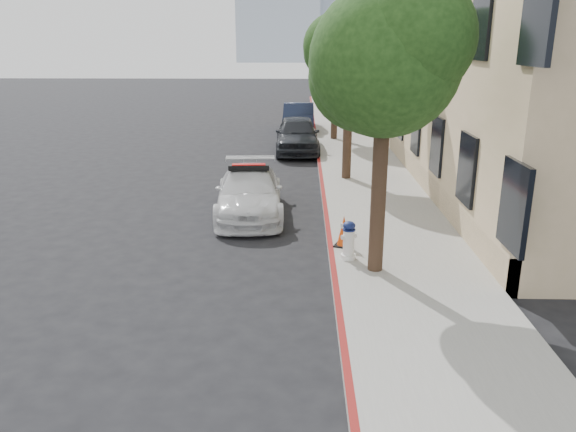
{
  "coord_description": "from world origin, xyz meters",
  "views": [
    {
      "loc": [
        1.4,
        -12.63,
        4.61
      ],
      "look_at": [
        1.1,
        -1.13,
        1.0
      ],
      "focal_mm": 35.0,
      "sensor_mm": 36.0,
      "label": 1
    }
  ],
  "objects_px": {
    "parked_car_far": "(299,118)",
    "traffic_cone": "(344,231)",
    "parked_car_mid": "(297,135)",
    "police_car": "(249,192)",
    "fire_hydrant": "(349,241)"
  },
  "relations": [
    {
      "from": "parked_car_mid",
      "to": "fire_hydrant",
      "type": "xyz_separation_m",
      "value": [
        1.21,
        -12.67,
        -0.21
      ]
    },
    {
      "from": "parked_car_mid",
      "to": "fire_hydrant",
      "type": "relative_size",
      "value": 5.4
    },
    {
      "from": "parked_car_mid",
      "to": "parked_car_far",
      "type": "distance_m",
      "value": 5.59
    },
    {
      "from": "parked_car_far",
      "to": "traffic_cone",
      "type": "xyz_separation_m",
      "value": [
        1.15,
        -17.47,
        -0.24
      ]
    },
    {
      "from": "parked_car_far",
      "to": "parked_car_mid",
      "type": "bearing_deg",
      "value": -90.06
    },
    {
      "from": "police_car",
      "to": "parked_car_mid",
      "type": "bearing_deg",
      "value": 78.03
    },
    {
      "from": "parked_car_far",
      "to": "police_car",
      "type": "bearing_deg",
      "value": -94.77
    },
    {
      "from": "police_car",
      "to": "traffic_cone",
      "type": "height_order",
      "value": "police_car"
    },
    {
      "from": "parked_car_mid",
      "to": "traffic_cone",
      "type": "height_order",
      "value": "parked_car_mid"
    },
    {
      "from": "parked_car_far",
      "to": "traffic_cone",
      "type": "relative_size",
      "value": 6.27
    },
    {
      "from": "police_car",
      "to": "parked_car_mid",
      "type": "height_order",
      "value": "parked_car_mid"
    },
    {
      "from": "parked_car_far",
      "to": "traffic_cone",
      "type": "bearing_deg",
      "value": -86.16
    },
    {
      "from": "traffic_cone",
      "to": "parked_car_far",
      "type": "bearing_deg",
      "value": 93.77
    },
    {
      "from": "fire_hydrant",
      "to": "traffic_cone",
      "type": "distance_m",
      "value": 0.79
    },
    {
      "from": "fire_hydrant",
      "to": "traffic_cone",
      "type": "bearing_deg",
      "value": 69.58
    }
  ]
}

